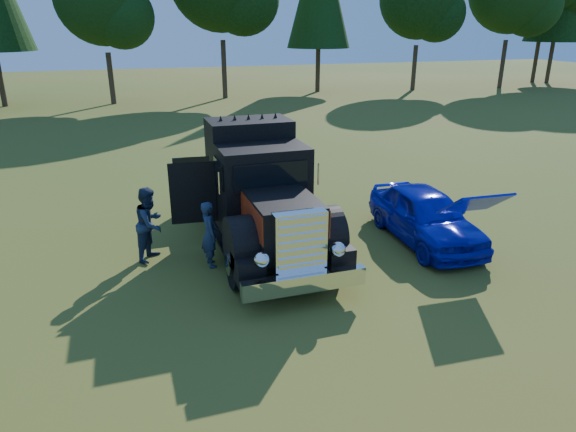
# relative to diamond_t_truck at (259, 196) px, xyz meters

# --- Properties ---
(ground) EXTENTS (120.00, 120.00, 0.00)m
(ground) POSITION_rel_diamond_t_truck_xyz_m (0.65, -2.82, -1.28)
(ground) COLOR #324E17
(ground) RESTS_ON ground
(diamond_t_truck) EXTENTS (3.38, 7.16, 3.00)m
(diamond_t_truck) POSITION_rel_diamond_t_truck_xyz_m (0.00, 0.00, 0.00)
(diamond_t_truck) COLOR black
(diamond_t_truck) RESTS_ON ground
(hotrod_coupe) EXTENTS (1.83, 4.25, 1.89)m
(hotrod_coupe) POSITION_rel_diamond_t_truck_xyz_m (4.06, -1.13, -0.59)
(hotrod_coupe) COLOR #0710A5
(hotrod_coupe) RESTS_ON ground
(spectator_near) EXTENTS (0.41, 0.59, 1.55)m
(spectator_near) POSITION_rel_diamond_t_truck_xyz_m (-1.39, -0.87, -0.50)
(spectator_near) COLOR #1B233F
(spectator_near) RESTS_ON ground
(spectator_far) EXTENTS (1.02, 1.08, 1.76)m
(spectator_far) POSITION_rel_diamond_t_truck_xyz_m (-2.63, -0.06, -0.40)
(spectator_far) COLOR #1C2742
(spectator_far) RESTS_ON ground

